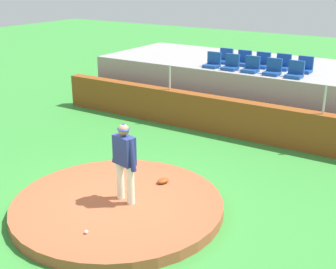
{
  "coord_description": "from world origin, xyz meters",
  "views": [
    {
      "loc": [
        5.6,
        -6.7,
        4.83
      ],
      "look_at": [
        0.0,
        1.97,
        1.13
      ],
      "focal_mm": 49.01,
      "sensor_mm": 36.0,
      "label": 1
    }
  ],
  "objects_px": {
    "fielding_glove": "(163,181)",
    "stadium_chair_0": "(213,63)",
    "stadium_chair_1": "(231,65)",
    "stadium_chair_7": "(262,63)",
    "stadium_chair_9": "(304,67)",
    "pitcher": "(125,157)",
    "baseball": "(86,232)",
    "stadium_chair_2": "(251,67)",
    "stadium_chair_3": "(273,70)",
    "stadium_chair_5": "(225,59)",
    "stadium_chair_8": "(283,65)",
    "stadium_chair_4": "(295,72)",
    "stadium_chair_6": "(243,61)"
  },
  "relations": [
    {
      "from": "stadium_chair_9",
      "to": "stadium_chair_6",
      "type": "bearing_deg",
      "value": -0.29
    },
    {
      "from": "stadium_chair_4",
      "to": "stadium_chair_3",
      "type": "bearing_deg",
      "value": -1.6
    },
    {
      "from": "baseball",
      "to": "stadium_chair_2",
      "type": "relative_size",
      "value": 0.15
    },
    {
      "from": "stadium_chair_5",
      "to": "stadium_chair_8",
      "type": "height_order",
      "value": "same"
    },
    {
      "from": "fielding_glove",
      "to": "stadium_chair_0",
      "type": "distance_m",
      "value": 6.15
    },
    {
      "from": "stadium_chair_3",
      "to": "stadium_chair_5",
      "type": "bearing_deg",
      "value": -23.84
    },
    {
      "from": "stadium_chair_0",
      "to": "stadium_chair_7",
      "type": "relative_size",
      "value": 1.0
    },
    {
      "from": "stadium_chair_5",
      "to": "stadium_chair_6",
      "type": "height_order",
      "value": "same"
    },
    {
      "from": "fielding_glove",
      "to": "stadium_chair_0",
      "type": "bearing_deg",
      "value": -145.92
    },
    {
      "from": "baseball",
      "to": "stadium_chair_3",
      "type": "xyz_separation_m",
      "value": [
        0.38,
        8.21,
        1.66
      ]
    },
    {
      "from": "fielding_glove",
      "to": "stadium_chair_6",
      "type": "xyz_separation_m",
      "value": [
        -1.01,
        6.53,
        1.64
      ]
    },
    {
      "from": "baseball",
      "to": "stadium_chair_7",
      "type": "relative_size",
      "value": 0.15
    },
    {
      "from": "stadium_chair_1",
      "to": "stadium_chair_8",
      "type": "distance_m",
      "value": 1.69
    },
    {
      "from": "stadium_chair_1",
      "to": "stadium_chair_8",
      "type": "xyz_separation_m",
      "value": [
        1.41,
        0.92,
        0.0
      ]
    },
    {
      "from": "baseball",
      "to": "stadium_chair_2",
      "type": "height_order",
      "value": "stadium_chair_2"
    },
    {
      "from": "fielding_glove",
      "to": "stadium_chair_5",
      "type": "height_order",
      "value": "stadium_chair_5"
    },
    {
      "from": "stadium_chair_3",
      "to": "stadium_chair_6",
      "type": "bearing_deg",
      "value": -32.66
    },
    {
      "from": "stadium_chair_0",
      "to": "stadium_chair_8",
      "type": "relative_size",
      "value": 1.0
    },
    {
      "from": "stadium_chair_0",
      "to": "stadium_chair_2",
      "type": "height_order",
      "value": "same"
    },
    {
      "from": "pitcher",
      "to": "stadium_chair_7",
      "type": "xyz_separation_m",
      "value": [
        -0.14,
        7.65,
        0.69
      ]
    },
    {
      "from": "fielding_glove",
      "to": "stadium_chair_9",
      "type": "height_order",
      "value": "stadium_chair_9"
    },
    {
      "from": "stadium_chair_4",
      "to": "stadium_chair_5",
      "type": "distance_m",
      "value": 2.96
    },
    {
      "from": "stadium_chair_1",
      "to": "stadium_chair_9",
      "type": "bearing_deg",
      "value": -157.89
    },
    {
      "from": "stadium_chair_0",
      "to": "stadium_chair_1",
      "type": "distance_m",
      "value": 0.68
    },
    {
      "from": "fielding_glove",
      "to": "stadium_chair_7",
      "type": "distance_m",
      "value": 6.73
    },
    {
      "from": "fielding_glove",
      "to": "stadium_chair_8",
      "type": "height_order",
      "value": "stadium_chair_8"
    },
    {
      "from": "stadium_chair_2",
      "to": "stadium_chair_5",
      "type": "height_order",
      "value": "same"
    },
    {
      "from": "stadium_chair_1",
      "to": "stadium_chair_9",
      "type": "distance_m",
      "value": 2.32
    },
    {
      "from": "stadium_chair_2",
      "to": "stadium_chair_9",
      "type": "height_order",
      "value": "same"
    },
    {
      "from": "stadium_chair_4",
      "to": "stadium_chair_6",
      "type": "distance_m",
      "value": 2.28
    },
    {
      "from": "stadium_chair_0",
      "to": "stadium_chair_5",
      "type": "relative_size",
      "value": 1.0
    },
    {
      "from": "stadium_chair_1",
      "to": "stadium_chair_2",
      "type": "xyz_separation_m",
      "value": [
        0.7,
        0.01,
        0.0
      ]
    },
    {
      "from": "stadium_chair_8",
      "to": "stadium_chair_6",
      "type": "bearing_deg",
      "value": 1.66
    },
    {
      "from": "pitcher",
      "to": "stadium_chair_3",
      "type": "height_order",
      "value": "stadium_chair_3"
    },
    {
      "from": "stadium_chair_3",
      "to": "stadium_chair_6",
      "type": "height_order",
      "value": "same"
    },
    {
      "from": "stadium_chair_1",
      "to": "stadium_chair_3",
      "type": "distance_m",
      "value": 1.43
    },
    {
      "from": "stadium_chair_5",
      "to": "baseball",
      "type": "bearing_deg",
      "value": 100.61
    },
    {
      "from": "stadium_chair_1",
      "to": "stadium_chair_5",
      "type": "height_order",
      "value": "same"
    },
    {
      "from": "stadium_chair_3",
      "to": "stadium_chair_4",
      "type": "distance_m",
      "value": 0.71
    },
    {
      "from": "pitcher",
      "to": "stadium_chair_1",
      "type": "bearing_deg",
      "value": 111.1
    },
    {
      "from": "stadium_chair_7",
      "to": "stadium_chair_9",
      "type": "distance_m",
      "value": 1.42
    },
    {
      "from": "pitcher",
      "to": "stadium_chair_6",
      "type": "bearing_deg",
      "value": 109.92
    },
    {
      "from": "pitcher",
      "to": "stadium_chair_7",
      "type": "distance_m",
      "value": 7.68
    },
    {
      "from": "stadium_chair_2",
      "to": "stadium_chair_3",
      "type": "xyz_separation_m",
      "value": [
        0.73,
        -0.01,
        0.0
      ]
    },
    {
      "from": "stadium_chair_3",
      "to": "stadium_chair_4",
      "type": "height_order",
      "value": "same"
    },
    {
      "from": "stadium_chair_1",
      "to": "stadium_chair_2",
      "type": "height_order",
      "value": "same"
    },
    {
      "from": "baseball",
      "to": "stadium_chair_8",
      "type": "bearing_deg",
      "value": 87.72
    },
    {
      "from": "stadium_chair_4",
      "to": "stadium_chair_9",
      "type": "bearing_deg",
      "value": -90.63
    },
    {
      "from": "stadium_chair_5",
      "to": "stadium_chair_9",
      "type": "relative_size",
      "value": 1.0
    },
    {
      "from": "stadium_chair_1",
      "to": "stadium_chair_7",
      "type": "bearing_deg",
      "value": -129.96
    }
  ]
}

